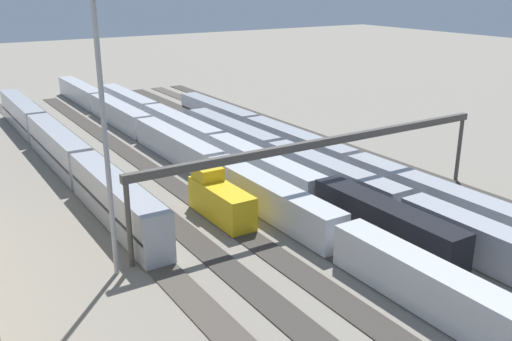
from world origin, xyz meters
The scene contains 18 objects.
ground_plane centered at (0.00, 0.00, 0.00)m, with size 400.00×400.00×0.00m, color gray.
track_bed_0 centered at (0.00, -20.00, 0.06)m, with size 140.00×2.80×0.12m, color #3D3833.
track_bed_1 centered at (0.00, -15.00, 0.06)m, with size 140.00×2.80×0.12m, color #4C443D.
track_bed_2 centered at (0.00, -10.00, 0.06)m, with size 140.00×2.80×0.12m, color #3D3833.
track_bed_3 centered at (0.00, -5.00, 0.06)m, with size 140.00×2.80×0.12m, color #4C443D.
track_bed_4 centered at (0.00, 0.00, 0.06)m, with size 140.00×2.80×0.12m, color #3D3833.
track_bed_5 centered at (0.00, 5.00, 0.06)m, with size 140.00×2.80×0.12m, color #3D3833.
track_bed_6 centered at (0.00, 10.00, 0.06)m, with size 140.00×2.80×0.12m, color #3D3833.
track_bed_7 centered at (0.00, 15.00, 0.06)m, with size 140.00×2.80×0.12m, color #3D3833.
track_bed_8 centered at (0.00, 20.00, 0.06)m, with size 140.00×2.80×0.12m, color #4C443D.
train_on_track_4 centered at (14.22, 0.00, 2.07)m, with size 90.60×3.06×4.40m.
train_on_track_6 centered at (-7.13, 10.00, 2.16)m, with size 10.00×3.00×5.00m.
train_on_track_2 centered at (-5.92, -10.00, 1.98)m, with size 95.60×3.06×3.80m.
train_on_track_8 centered at (21.40, 20.00, 2.59)m, with size 71.40×3.06×5.00m.
train_on_track_5 centered at (4.14, 5.00, 2.07)m, with size 139.00×3.00×4.40m.
train_on_track_3 centered at (-7.71, -5.00, 2.02)m, with size 71.40×3.00×3.80m.
light_mast_1 centered at (-12.95, 23.69, 16.03)m, with size 2.80×0.70×24.83m.
signal_gantry centered at (-12.44, 0.00, 7.80)m, with size 0.70×45.00×8.80m.
Camera 1 is at (-57.31, 37.17, 24.64)m, focal length 39.73 mm.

